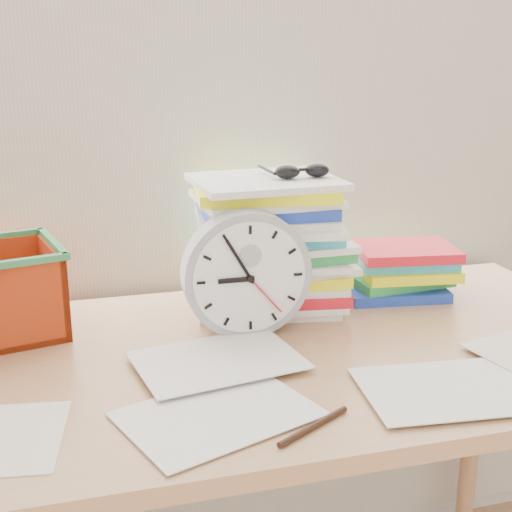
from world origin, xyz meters
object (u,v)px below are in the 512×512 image
object	(u,v)px
paper_stack	(271,243)
book_stack	(398,269)
desk	(258,390)
clock	(246,274)

from	to	relation	value
paper_stack	book_stack	size ratio (longest dim) A/B	1.22
desk	clock	world-z (taller)	clock
paper_stack	clock	xyz separation A→B (m)	(-0.08, -0.13, -0.02)
paper_stack	book_stack	distance (m)	0.30
clock	book_stack	world-z (taller)	clock
paper_stack	clock	size ratio (longest dim) A/B	1.30
paper_stack	book_stack	world-z (taller)	paper_stack
paper_stack	clock	bearing A→B (deg)	-123.17
paper_stack	book_stack	xyz separation A→B (m)	(0.29, 0.01, -0.08)
desk	book_stack	xyz separation A→B (m)	(0.37, 0.22, 0.13)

